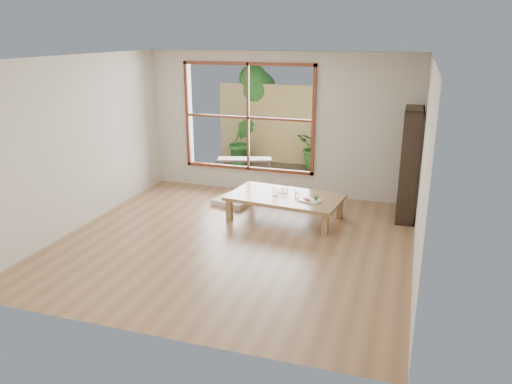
# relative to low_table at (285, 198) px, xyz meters

# --- Properties ---
(ground) EXTENTS (5.00, 5.00, 0.00)m
(ground) POSITION_rel_low_table_xyz_m (-0.46, -1.12, -0.34)
(ground) COLOR #A67C53
(ground) RESTS_ON ground
(low_table) EXTENTS (1.90, 1.21, 0.39)m
(low_table) POSITION_rel_low_table_xyz_m (0.00, 0.00, 0.00)
(low_table) COLOR #A27F4E
(low_table) RESTS_ON ground
(floor_cushion) EXTENTS (0.75, 0.75, 0.09)m
(floor_cushion) POSITION_rel_low_table_xyz_m (-1.05, 0.48, -0.30)
(floor_cushion) COLOR silver
(floor_cushion) RESTS_ON ground
(bookshelf) EXTENTS (0.29, 0.81, 1.80)m
(bookshelf) POSITION_rel_low_table_xyz_m (1.87, 0.65, 0.55)
(bookshelf) COLOR #30221B
(bookshelf) RESTS_ON ground
(glass_tall) EXTENTS (0.08, 0.08, 0.14)m
(glass_tall) POSITION_rel_low_table_xyz_m (-0.15, -0.06, 0.12)
(glass_tall) COLOR silver
(glass_tall) RESTS_ON low_table
(glass_mid) EXTENTS (0.06, 0.06, 0.09)m
(glass_mid) POSITION_rel_low_table_xyz_m (0.19, 0.03, 0.09)
(glass_mid) COLOR silver
(glass_mid) RESTS_ON low_table
(glass_short) EXTENTS (0.08, 0.08, 0.10)m
(glass_short) POSITION_rel_low_table_xyz_m (-0.03, 0.14, 0.10)
(glass_short) COLOR silver
(glass_short) RESTS_ON low_table
(glass_small) EXTENTS (0.06, 0.06, 0.08)m
(glass_small) POSITION_rel_low_table_xyz_m (-0.11, 0.10, 0.09)
(glass_small) COLOR silver
(glass_small) RESTS_ON low_table
(food_tray) EXTENTS (0.36, 0.30, 0.10)m
(food_tray) POSITION_rel_low_table_xyz_m (0.46, -0.15, 0.07)
(food_tray) COLOR white
(food_tray) RESTS_ON low_table
(deck) EXTENTS (2.80, 2.00, 0.05)m
(deck) POSITION_rel_low_table_xyz_m (-1.06, 2.44, -0.34)
(deck) COLOR #312924
(deck) RESTS_ON ground
(garden_bench) EXTENTS (1.17, 0.64, 0.36)m
(garden_bench) POSITION_rel_low_table_xyz_m (-1.45, 2.20, -0.02)
(garden_bench) COLOR #30221B
(garden_bench) RESTS_ON deck
(bamboo_fence) EXTENTS (2.80, 0.06, 1.80)m
(bamboo_fence) POSITION_rel_low_table_xyz_m (-1.06, 3.44, 0.56)
(bamboo_fence) COLOR tan
(bamboo_fence) RESTS_ON ground
(shrub_right) EXTENTS (0.90, 0.78, 1.00)m
(shrub_right) POSITION_rel_low_table_xyz_m (-0.06, 3.14, 0.18)
(shrub_right) COLOR #2B6B27
(shrub_right) RESTS_ON deck
(shrub_left) EXTENTS (0.73, 0.66, 1.07)m
(shrub_left) POSITION_rel_low_table_xyz_m (-1.79, 2.97, 0.22)
(shrub_left) COLOR #2B6B27
(shrub_left) RESTS_ON deck
(garden_tree) EXTENTS (1.04, 0.85, 2.22)m
(garden_tree) POSITION_rel_low_table_xyz_m (-1.74, 3.74, 1.28)
(garden_tree) COLOR #4C3D2D
(garden_tree) RESTS_ON ground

